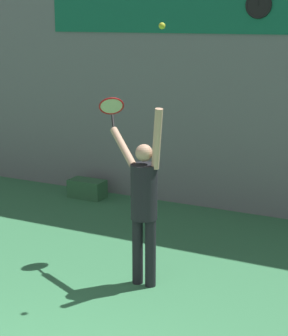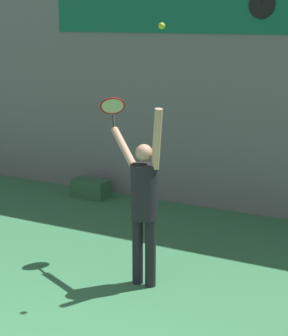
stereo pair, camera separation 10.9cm
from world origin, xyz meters
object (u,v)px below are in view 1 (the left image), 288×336
scoreboard_clock (259,5)px  tennis_player (144,199)px  equipment_bag (87,189)px  tennis_racket (112,107)px  tennis_ball (162,26)px

scoreboard_clock → tennis_player: (-0.31, -3.17, -2.25)m
equipment_bag → scoreboard_clock: bearing=8.1°
scoreboard_clock → equipment_bag: 4.30m
tennis_racket → equipment_bag: tennis_racket is taller
tennis_racket → tennis_ball: size_ratio=6.20×
tennis_player → equipment_bag: size_ratio=3.36×
scoreboard_clock → tennis_ball: (-0.06, -3.23, -0.27)m
tennis_player → equipment_bag: bearing=132.9°
tennis_racket → equipment_bag: size_ratio=0.68×
tennis_racket → tennis_player: bearing=-38.2°
tennis_racket → equipment_bag: bearing=129.8°
scoreboard_clock → equipment_bag: bearing=-171.9°
scoreboard_clock → tennis_player: size_ratio=0.19×
scoreboard_clock → tennis_player: bearing=-95.6°
tennis_player → tennis_racket: 1.37m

